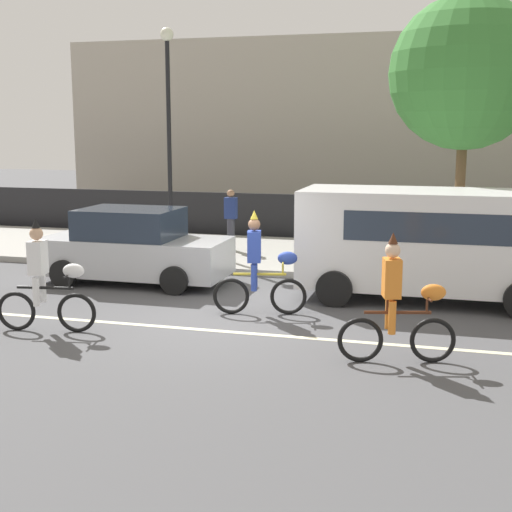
% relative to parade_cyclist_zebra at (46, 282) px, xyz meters
% --- Properties ---
extents(ground_plane, '(80.00, 80.00, 0.00)m').
position_rel_parade_cyclist_zebra_xyz_m(ground_plane, '(2.67, 1.27, -0.84)').
color(ground_plane, '#4C4C4F').
extents(road_centre_line, '(36.00, 0.14, 0.01)m').
position_rel_parade_cyclist_zebra_xyz_m(road_centre_line, '(2.67, 0.77, -0.84)').
color(road_centre_line, beige).
rests_on(road_centre_line, ground).
extents(sidewalk_curb, '(60.00, 5.00, 0.15)m').
position_rel_parade_cyclist_zebra_xyz_m(sidewalk_curb, '(2.67, 7.77, -0.77)').
color(sidewalk_curb, '#9E9B93').
rests_on(sidewalk_curb, ground).
extents(fence_line, '(40.00, 0.08, 1.40)m').
position_rel_parade_cyclist_zebra_xyz_m(fence_line, '(2.67, 10.67, -0.14)').
color(fence_line, black).
rests_on(fence_line, ground).
extents(building_backdrop, '(28.00, 8.00, 6.60)m').
position_rel_parade_cyclist_zebra_xyz_m(building_backdrop, '(6.00, 19.27, 2.46)').
color(building_backdrop, '#B2A899').
rests_on(building_backdrop, ground).
extents(parade_cyclist_zebra, '(1.71, 0.53, 1.92)m').
position_rel_parade_cyclist_zebra_xyz_m(parade_cyclist_zebra, '(0.00, 0.00, 0.00)').
color(parade_cyclist_zebra, black).
rests_on(parade_cyclist_zebra, ground).
extents(parade_cyclist_cobalt, '(1.69, 0.58, 1.92)m').
position_rel_parade_cyclist_zebra_xyz_m(parade_cyclist_cobalt, '(3.16, 2.03, 0.00)').
color(parade_cyclist_cobalt, black).
rests_on(parade_cyclist_cobalt, ground).
extents(parade_cyclist_orange, '(1.68, 0.60, 1.92)m').
position_rel_parade_cyclist_zebra_xyz_m(parade_cyclist_orange, '(5.79, -0.07, 0.00)').
color(parade_cyclist_orange, black).
rests_on(parade_cyclist_orange, ground).
extents(parked_van_white, '(5.00, 2.22, 2.18)m').
position_rel_parade_cyclist_zebra_xyz_m(parked_van_white, '(6.14, 3.97, 0.44)').
color(parked_van_white, white).
rests_on(parked_van_white, ground).
extents(parked_car_silver, '(4.10, 1.92, 1.64)m').
position_rel_parade_cyclist_zebra_xyz_m(parked_car_silver, '(-0.23, 3.92, -0.06)').
color(parked_car_silver, '#B7BABF').
rests_on(parked_car_silver, ground).
extents(street_lamp_post, '(0.36, 0.36, 5.86)m').
position_rel_parade_cyclist_zebra_xyz_m(street_lamp_post, '(-1.09, 8.17, 3.15)').
color(street_lamp_post, black).
rests_on(street_lamp_post, sidewalk_curb).
extents(street_tree_far_corner, '(3.55, 3.55, 6.24)m').
position_rel_parade_cyclist_zebra_xyz_m(street_tree_far_corner, '(6.63, 7.41, 3.77)').
color(street_tree_far_corner, brown).
rests_on(street_tree_far_corner, sidewalk_curb).
extents(pedestrian_onlooker, '(0.32, 0.20, 1.62)m').
position_rel_parade_cyclist_zebra_xyz_m(pedestrian_onlooker, '(0.83, 7.66, 0.17)').
color(pedestrian_onlooker, '#33333D').
rests_on(pedestrian_onlooker, sidewalk_curb).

